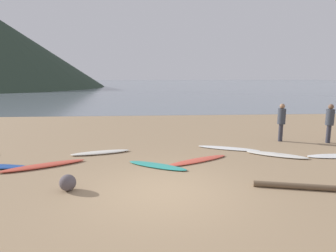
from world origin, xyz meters
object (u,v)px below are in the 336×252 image
Objects in this scene: beach_rock_near at (68,183)px; surfboard_7 at (277,155)px; surfboard_4 at (157,166)px; person_1 at (330,120)px; surfboard_5 at (197,160)px; surfboard_6 at (228,148)px; surfboard_2 at (43,166)px; driftwood_log at (294,186)px; surfboard_3 at (100,152)px; person_0 at (281,119)px.

surfboard_7 is at bearing 22.52° from beach_rock_near.
person_1 is at bearing 51.42° from surfboard_4.
beach_rock_near is (-9.92, -4.69, -0.79)m from person_1.
surfboard_5 is 1.01× the size of surfboard_6.
surfboard_5 is at bearing -26.65° from person_1.
surfboard_2 reaches higher than surfboard_7.
surfboard_5 is 5.81× the size of beach_rock_near.
driftwood_log is at bearing 3.64° from person_1.
surfboard_6 is at bearing -38.02° from person_1.
surfboard_3 reaches higher than surfboard_7.
person_0 is (9.30, 3.08, 0.94)m from surfboard_2.
beach_rock_near is at bearing -111.56° from surfboard_4.
surfboard_3 is 1.00× the size of surfboard_7.
surfboard_4 reaches higher than surfboard_6.
surfboard_6 is 5.74× the size of beach_rock_near.
beach_rock_near reaches higher than surfboard_5.
beach_rock_near is (-5.93, 0.30, 0.13)m from driftwood_log.
surfboard_4 is 0.85× the size of surfboard_5.
person_1 reaches higher than person_0.
surfboard_2 is 8.16m from surfboard_7.
surfboard_6 is 1.18× the size of driftwood_log.
surfboard_3 reaches higher than surfboard_6.
surfboard_3 is at bearing 85.31° from beach_rock_near.
surfboard_2 is 1.21× the size of surfboard_7.
surfboard_7 reaches higher than surfboard_6.
surfboard_3 is at bearing -153.32° from surfboard_6.
beach_rock_near is at bearing -120.71° from surfboard_6.
surfboard_6 is 1.12× the size of surfboard_7.
surfboard_6 is at bearing 174.51° from surfboard_7.
person_1 reaches higher than surfboard_6.
surfboard_7 is 2.76m from person_0.
person_1 reaches higher than beach_rock_near.
surfboard_3 is (1.60, 1.52, -0.00)m from surfboard_2.
driftwood_log is (5.63, -3.87, 0.03)m from surfboard_3.
surfboard_2 is 1.06× the size of surfboard_5.
beach_rock_near is at bearing -176.37° from surfboard_5.
surfboard_5 is (3.49, -1.24, -0.01)m from surfboard_3.
surfboard_2 is 1.08× the size of surfboard_6.
person_1 reaches higher than surfboard_3.
person_1 is (4.62, 0.78, 0.97)m from surfboard_6.
person_0 reaches higher than surfboard_6.
surfboard_3 is 2.71m from surfboard_4.
surfboard_5 is at bearing 31.65° from beach_rock_near.
surfboard_3 is 1.04× the size of surfboard_4.
person_0 is at bearing 69.23° from driftwood_log.
surfboard_7 is 7.38m from beach_rock_near.
person_1 is (9.63, 1.11, 0.95)m from surfboard_3.
surfboard_4 is 8.12m from person_1.
surfboard_5 is 1.14× the size of surfboard_7.
surfboard_6 is at bearing 8.46° from person_0.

